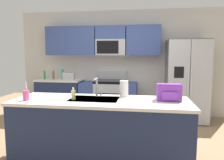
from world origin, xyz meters
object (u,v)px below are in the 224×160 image
(sink_faucet, at_px, (97,86))
(drink_cup_pink, at_px, (26,95))
(toaster, at_px, (69,76))
(paper_towel_roll, at_px, (124,89))
(pepper_mill, at_px, (53,75))
(refrigerator, at_px, (186,81))
(range_oven, at_px, (109,99))
(soap_dispenser, at_px, (73,95))
(backpack, at_px, (169,92))
(bottle_green, at_px, (45,75))
(bottle_teal, at_px, (63,74))

(sink_faucet, xyz_separation_m, drink_cup_pink, (-0.90, -0.37, -0.10))
(toaster, xyz_separation_m, paper_towel_roll, (1.54, -1.94, 0.03))
(pepper_mill, height_order, sink_faucet, sink_faucet)
(toaster, bearing_deg, paper_towel_roll, -51.43)
(refrigerator, height_order, pepper_mill, refrigerator)
(range_oven, height_order, sink_faucet, sink_faucet)
(drink_cup_pink, distance_m, soap_dispenser, 0.64)
(drink_cup_pink, relative_size, backpack, 0.79)
(bottle_green, height_order, paper_towel_roll, paper_towel_roll)
(pepper_mill, height_order, drink_cup_pink, drink_cup_pink)
(refrigerator, relative_size, pepper_mill, 8.59)
(bottle_teal, bearing_deg, toaster, -15.53)
(refrigerator, height_order, drink_cup_pink, refrigerator)
(range_oven, relative_size, refrigerator, 0.74)
(bottle_green, bearing_deg, paper_towel_roll, -41.66)
(range_oven, bearing_deg, drink_cup_pink, -106.80)
(bottle_green, bearing_deg, refrigerator, -0.43)
(pepper_mill, relative_size, bottle_teal, 0.84)
(pepper_mill, distance_m, backpack, 3.38)
(soap_dispenser, relative_size, paper_towel_roll, 0.71)
(bottle_teal, bearing_deg, bottle_green, -174.70)
(pepper_mill, relative_size, paper_towel_roll, 0.90)
(backpack, bearing_deg, sink_faucet, 174.43)
(bottle_teal, relative_size, soap_dispenser, 1.51)
(bottle_teal, xyz_separation_m, backpack, (2.35, -2.16, -0.01))
(bottle_teal, bearing_deg, pepper_mill, 179.83)
(range_oven, height_order, drink_cup_pink, drink_cup_pink)
(drink_cup_pink, height_order, soap_dispenser, drink_cup_pink)
(bottle_teal, bearing_deg, sink_faucet, -57.22)
(toaster, distance_m, paper_towel_roll, 2.48)
(bottle_green, xyz_separation_m, drink_cup_pink, (0.89, -2.39, -0.04))
(bottle_teal, relative_size, paper_towel_roll, 1.07)
(range_oven, xyz_separation_m, toaster, (-0.98, -0.05, 0.55))
(toaster, bearing_deg, range_oven, 3.06)
(refrigerator, relative_size, bottle_teal, 7.20)
(bottle_teal, distance_m, sink_faucet, 2.45)
(range_oven, bearing_deg, toaster, -176.94)
(bottle_green, relative_size, sink_faucet, 0.76)
(backpack, bearing_deg, soap_dispenser, -174.04)
(soap_dispenser, height_order, backpack, backpack)
(sink_faucet, bearing_deg, backpack, -5.57)
(soap_dispenser, bearing_deg, backpack, 5.96)
(bottle_green, bearing_deg, bottle_teal, 5.30)
(range_oven, relative_size, soap_dispenser, 8.00)
(drink_cup_pink, bearing_deg, bottle_teal, 99.91)
(pepper_mill, relative_size, drink_cup_pink, 0.86)
(refrigerator, distance_m, bottle_teal, 2.96)
(drink_cup_pink, relative_size, paper_towel_roll, 1.05)
(refrigerator, xyz_separation_m, bottle_green, (-3.42, 0.03, 0.08))
(drink_cup_pink, height_order, backpack, drink_cup_pink)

